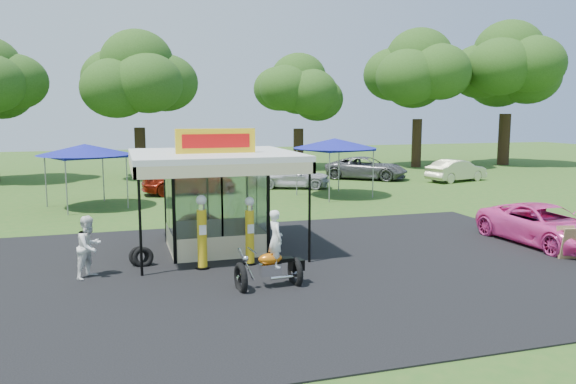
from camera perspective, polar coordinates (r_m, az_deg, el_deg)
The scene contains 21 objects.
ground at distance 15.40m, azimuth 3.23°, elevation -9.70°, with size 120.00×120.00×0.00m, color #2A581B.
asphalt_apron at distance 17.21m, azimuth 0.92°, elevation -7.70°, with size 20.00×14.00×0.04m, color black.
gas_station_kiosk at distance 19.23m, azimuth -7.51°, elevation -0.70°, with size 5.40×5.40×4.18m.
gas_pump_left at distance 17.00m, azimuth -8.73°, elevation -4.26°, with size 0.43×0.43×2.28m.
gas_pump_right at distance 17.33m, azimuth -3.91°, elevation -4.15°, with size 0.40×0.40×2.15m.
motorcycle at distance 15.17m, azimuth -1.51°, elevation -6.58°, with size 1.90×1.02×2.21m.
spare_tires at distance 17.87m, azimuth -14.69°, elevation -6.39°, with size 0.76×0.47×0.65m.
a_frame_sign at distance 20.17m, azimuth 26.61°, elevation -4.68°, with size 0.64×0.65×1.07m.
kiosk_car at distance 21.60m, azimuth -8.41°, elevation -3.26°, with size 1.13×2.82×0.96m, color gold.
pink_sedan at distance 22.05m, azimuth 24.64°, elevation -3.07°, with size 2.37×5.14×1.43m, color #FC44A8.
spectator_west at distance 17.02m, azimuth -19.53°, elevation -5.28°, with size 0.88×0.68×1.81m, color white.
bg_car_b at distance 33.01m, azimuth -10.01°, elevation 1.17°, with size 2.20×5.40×1.57m, color maroon.
bg_car_c at distance 34.93m, azimuth 0.33°, elevation 1.72°, with size 1.92×4.76×1.62m, color #BAB8BD.
bg_car_d at distance 40.05m, azimuth 7.99°, elevation 2.43°, with size 2.62×5.68×1.58m, color #525254.
bg_car_e at distance 40.09m, azimuth 16.73°, elevation 2.11°, with size 1.58×4.54×1.49m, color beige.
tent_west at distance 29.33m, azimuth -19.96°, elevation 4.03°, with size 4.53×4.53×3.16m.
tent_east at distance 31.45m, azimuth 4.77°, elevation 4.90°, with size 4.67×4.67×3.26m.
oak_far_c at distance 41.70m, azimuth -14.99°, elevation 10.29°, with size 8.67×8.67×10.21m.
oak_far_d at distance 46.90m, azimuth 1.08°, elevation 9.61°, with size 7.80×7.80×9.29m.
oak_far_e at distance 49.64m, azimuth 13.13°, elevation 10.92°, with size 9.61×9.61×11.44m.
oak_far_f at distance 54.13m, azimuth 21.40°, elevation 11.02°, with size 10.29×10.29×12.40m.
Camera 1 is at (-5.08, -13.76, 4.71)m, focal length 35.00 mm.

